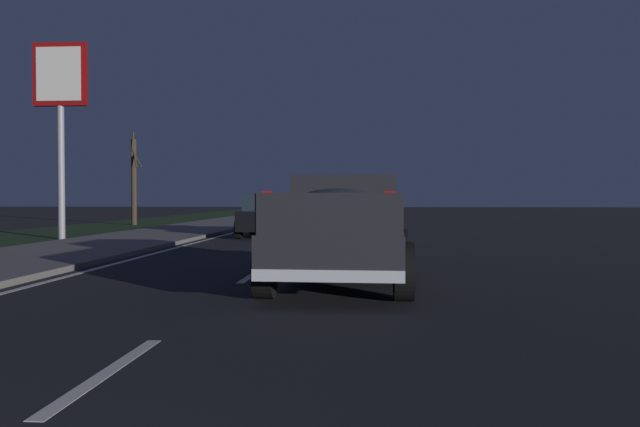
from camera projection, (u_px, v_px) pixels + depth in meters
The scene contains 11 objects.
ground at pixel (318, 231), 28.13m from camera, with size 144.00×144.00×0.00m, color black.
sidewalk_shoulder at pixel (190, 229), 28.55m from camera, with size 108.00×4.00×0.12m, color slate.
grass_verge at pixel (80, 230), 28.92m from camera, with size 108.00×6.00×0.01m, color #1E3819.
lane_markings at pixel (267, 229), 30.26m from camera, with size 108.00×3.54×0.01m.
pickup_truck at pixel (343, 226), 11.07m from camera, with size 5.48×2.40×1.87m.
sedan_black at pixel (269, 216), 24.15m from camera, with size 4.42×2.05×1.54m.
sedan_green at pixel (364, 210), 34.68m from camera, with size 4.42×2.05×1.54m.
sedan_tan at pixel (352, 217), 22.81m from camera, with size 4.40×2.02×1.54m.
sedan_white at pixel (363, 208), 41.97m from camera, with size 4.40×2.02×1.54m.
gas_price_sign at pixel (60, 92), 22.53m from camera, with size 0.27×1.90×6.87m.
bare_tree_far at pixel (134, 178), 34.30m from camera, with size 1.70×0.58×4.95m.
Camera 1 is at (-1.02, -2.18, 1.47)m, focal length 36.21 mm.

